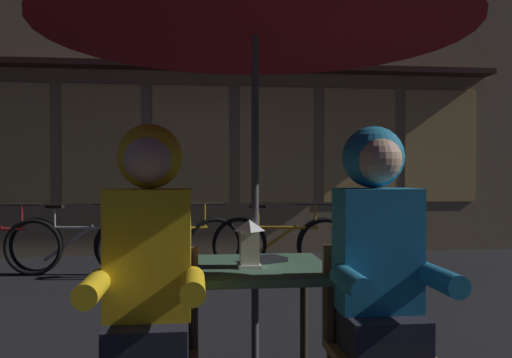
% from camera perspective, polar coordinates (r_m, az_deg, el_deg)
% --- Properties ---
extents(cafe_table, '(0.72, 0.72, 0.74)m').
position_cam_1_polar(cafe_table, '(2.64, -0.10, -11.50)').
color(cafe_table, '#42664C').
rests_on(cafe_table, ground_plane).
extents(lantern, '(0.11, 0.11, 0.23)m').
position_cam_1_polar(lantern, '(2.55, -0.74, -6.88)').
color(lantern, white).
rests_on(lantern, cafe_table).
extents(chair_left, '(0.40, 0.40, 0.87)m').
position_cam_1_polar(chair_left, '(2.32, -11.46, -17.10)').
color(chair_left, olive).
rests_on(chair_left, ground_plane).
extents(chair_right, '(0.40, 0.40, 0.87)m').
position_cam_1_polar(chair_right, '(2.43, 12.70, -16.23)').
color(chair_right, olive).
rests_on(chair_right, ground_plane).
extents(person_left_hooded, '(0.45, 0.56, 1.40)m').
position_cam_1_polar(person_left_hooded, '(2.18, -11.61, -8.59)').
color(person_left_hooded, black).
rests_on(person_left_hooded, ground_plane).
extents(person_right_hooded, '(0.45, 0.56, 1.40)m').
position_cam_1_polar(person_right_hooded, '(2.30, 13.19, -8.09)').
color(person_right_hooded, black).
rests_on(person_right_hooded, ground_plane).
extents(shopfront_building, '(10.00, 0.93, 6.20)m').
position_cam_1_polar(shopfront_building, '(8.18, -7.06, 14.09)').
color(shopfront_building, '#937A56').
rests_on(shopfront_building, ground_plane).
extents(bicycle_second, '(1.67, 0.33, 0.84)m').
position_cam_1_polar(bicycle_second, '(6.54, -18.72, -6.77)').
color(bicycle_second, black).
rests_on(bicycle_second, ground_plane).
extents(bicycle_third, '(1.66, 0.35, 0.84)m').
position_cam_1_polar(bicycle_third, '(6.21, -9.16, -7.15)').
color(bicycle_third, black).
rests_on(bicycle_third, ground_plane).
extents(bicycle_fourth, '(1.66, 0.38, 0.84)m').
position_cam_1_polar(bicycle_fourth, '(6.25, 2.84, -7.07)').
color(bicycle_fourth, black).
rests_on(bicycle_fourth, ground_plane).
extents(bicycle_fifth, '(1.67, 0.29, 0.84)m').
position_cam_1_polar(bicycle_fifth, '(6.61, 11.34, -6.66)').
color(bicycle_fifth, black).
rests_on(bicycle_fifth, ground_plane).
extents(book, '(0.24, 0.21, 0.02)m').
position_cam_1_polar(book, '(2.72, 0.91, -8.72)').
color(book, black).
rests_on(book, cafe_table).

